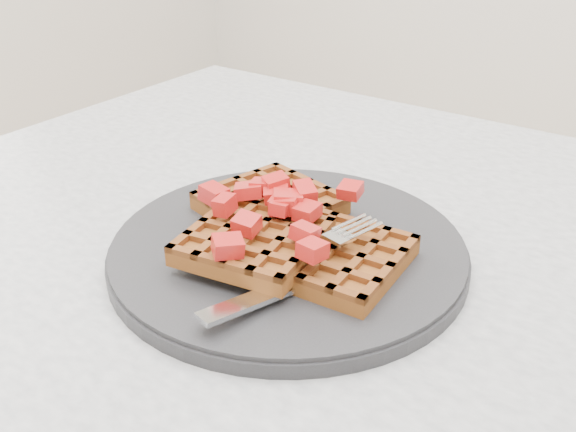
{
  "coord_description": "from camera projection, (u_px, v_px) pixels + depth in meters",
  "views": [
    {
      "loc": [
        0.13,
        -0.41,
        1.04
      ],
      "look_at": [
        -0.14,
        -0.03,
        0.79
      ],
      "focal_mm": 40.0,
      "sensor_mm": 36.0,
      "label": 1
    }
  ],
  "objects": [
    {
      "name": "table",
      "position": [
        444.0,
        402.0,
        0.55
      ],
      "size": [
        1.2,
        0.8,
        0.75
      ],
      "color": "silver",
      "rests_on": "ground"
    },
    {
      "name": "plate",
      "position": [
        288.0,
        249.0,
        0.54
      ],
      "size": [
        0.3,
        0.3,
        0.02
      ],
      "primitive_type": "cylinder",
      "color": "black",
      "rests_on": "table"
    },
    {
      "name": "waffles",
      "position": [
        286.0,
        231.0,
        0.53
      ],
      "size": [
        0.21,
        0.2,
        0.03
      ],
      "color": "brown",
      "rests_on": "plate"
    },
    {
      "name": "strawberry_pile",
      "position": [
        288.0,
        201.0,
        0.52
      ],
      "size": [
        0.15,
        0.15,
        0.02
      ],
      "primitive_type": null,
      "color": "#A20C0D",
      "rests_on": "waffles"
    },
    {
      "name": "fork",
      "position": [
        308.0,
        273.0,
        0.48
      ],
      "size": [
        0.07,
        0.18,
        0.02
      ],
      "primitive_type": null,
      "rotation": [
        0.0,
        0.0,
        -0.23
      ],
      "color": "silver",
      "rests_on": "plate"
    }
  ]
}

